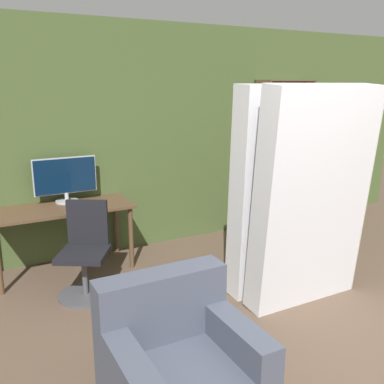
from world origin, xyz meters
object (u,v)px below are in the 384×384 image
office_chair (85,259)px  armchair (179,368)px  bookshelf (275,157)px  mattress_far (286,190)px  monitor (65,178)px  mattress_near (313,199)px

office_chair → armchair: (0.10, -1.83, -0.04)m
bookshelf → armchair: bookshelf is taller
mattress_far → armchair: 2.11m
mattress_far → office_chair: bearing=157.2°
armchair → office_chair: bearing=93.0°
monitor → armchair: size_ratio=0.80×
monitor → bookshelf: 2.88m
monitor → bookshelf: bookshelf is taller
office_chair → mattress_near: (1.78, -1.11, 0.64)m
bookshelf → mattress_near: bookshelf is taller
bookshelf → mattress_near: 2.24m
office_chair → bookshelf: bearing=15.8°
mattress_near → armchair: bearing=-157.0°
mattress_far → armchair: bearing=-147.5°
mattress_far → bookshelf: bearing=54.5°
monitor → mattress_far: bearing=-41.8°
monitor → armchair: monitor is taller
monitor → mattress_far: size_ratio=0.34×
office_chair → bookshelf: 3.09m
monitor → mattress_near: 2.61m
bookshelf → mattress_near: (-1.12, -1.93, -0.01)m
office_chair → armchair: 1.83m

